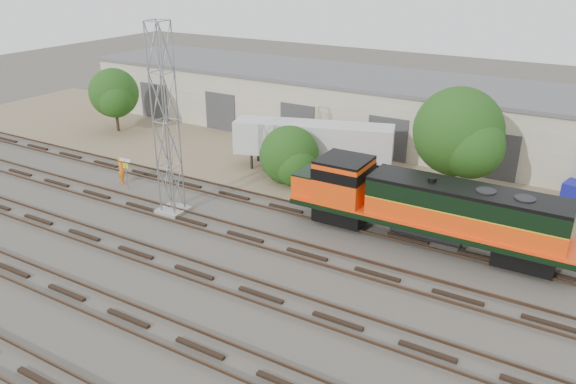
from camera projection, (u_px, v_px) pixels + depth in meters
The scene contains 12 objects.
ground at pixel (229, 249), 30.55m from camera, with size 140.00×140.00×0.00m, color #47423A.
dirt_strip at pixel (347, 166), 42.44m from camera, with size 80.00×16.00×0.02m, color #726047.
tracks at pixel (194, 272), 28.14m from camera, with size 80.00×20.40×0.28m.
warehouse at pixel (388, 109), 47.72m from camera, with size 58.40×10.40×5.30m.
locomotive at pixel (424, 206), 30.35m from camera, with size 15.88×2.79×3.82m.
signal_tower at pixel (166, 125), 32.85m from camera, with size 1.69×1.69×11.48m.
sign_post at pixel (126, 167), 37.86m from camera, with size 0.91×0.10×2.21m.
worker at pixel (122, 170), 38.96m from camera, with size 0.72×0.47×1.97m, color orange.
semi_trailer at pixel (317, 141), 40.95m from camera, with size 11.75×5.70×3.57m.
tree_west at pixel (114, 95), 49.53m from camera, with size 4.56×4.34×5.68m.
tree_mid at pixel (291, 158), 39.07m from camera, with size 4.39×4.18×4.18m.
tree_east at pixel (462, 135), 34.37m from camera, with size 5.82×5.54×7.48m.
Camera 1 is at (16.46, -21.56, 14.75)m, focal length 35.00 mm.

